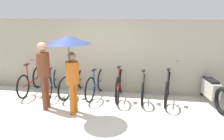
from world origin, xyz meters
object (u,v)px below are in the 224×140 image
at_px(parked_bicycle_2, 75,82).
at_px(parked_bicycle_4, 119,84).
at_px(motorcycle, 211,90).
at_px(parked_bicycle_3, 96,84).
at_px(parked_bicycle_0, 31,81).
at_px(pedestrian_center, 70,53).
at_px(parked_bicycle_5, 143,87).
at_px(pedestrian_leading, 44,71).
at_px(parked_bicycle_6, 168,88).
at_px(parked_bicycle_1, 53,82).

height_order(parked_bicycle_2, parked_bicycle_4, parked_bicycle_2).
height_order(parked_bicycle_4, motorcycle, parked_bicycle_4).
relative_size(parked_bicycle_3, motorcycle, 0.88).
distance_m(parked_bicycle_2, motorcycle, 3.95).
height_order(parked_bicycle_0, motorcycle, parked_bicycle_0).
xyz_separation_m(parked_bicycle_3, pedestrian_center, (-0.30, -1.35, 1.17)).
bearing_deg(parked_bicycle_5, parked_bicycle_2, 89.28).
relative_size(parked_bicycle_5, pedestrian_center, 0.85).
bearing_deg(pedestrian_leading, motorcycle, -171.55).
distance_m(parked_bicycle_3, motorcycle, 3.25).
distance_m(parked_bicycle_6, pedestrian_leading, 3.44).
bearing_deg(pedestrian_center, pedestrian_leading, -14.28).
bearing_deg(pedestrian_center, parked_bicycle_6, -148.57).
height_order(parked_bicycle_5, pedestrian_center, pedestrian_center).
bearing_deg(parked_bicycle_6, parked_bicycle_5, 94.75).
bearing_deg(parked_bicycle_0, pedestrian_center, -128.00).
relative_size(parked_bicycle_0, parked_bicycle_4, 0.95).
height_order(pedestrian_leading, motorcycle, pedestrian_leading).
distance_m(pedestrian_leading, pedestrian_center, 0.99).
bearing_deg(parked_bicycle_5, pedestrian_center, 129.17).
distance_m(parked_bicycle_3, parked_bicycle_4, 0.70).
xyz_separation_m(parked_bicycle_2, pedestrian_center, (0.40, -1.40, 1.18)).
relative_size(parked_bicycle_6, motorcycle, 0.91).
relative_size(parked_bicycle_2, parked_bicycle_5, 1.06).
bearing_deg(parked_bicycle_6, parked_bicycle_4, 97.13).
relative_size(parked_bicycle_4, pedestrian_center, 0.90).
bearing_deg(parked_bicycle_1, parked_bicycle_2, -97.08).
distance_m(parked_bicycle_6, pedestrian_center, 2.97).
distance_m(parked_bicycle_3, pedestrian_center, 1.81).
relative_size(parked_bicycle_0, motorcycle, 0.87).
bearing_deg(parked_bicycle_4, parked_bicycle_6, -93.17).
xyz_separation_m(parked_bicycle_6, motorcycle, (1.15, -0.01, 0.00)).
height_order(parked_bicycle_3, pedestrian_leading, pedestrian_leading).
height_order(parked_bicycle_0, parked_bicycle_2, parked_bicycle_2).
distance_m(parked_bicycle_1, parked_bicycle_5, 2.80).
bearing_deg(parked_bicycle_2, pedestrian_leading, 172.08).
bearing_deg(motorcycle, parked_bicycle_5, 77.38).
bearing_deg(parked_bicycle_4, parked_bicycle_1, 88.26).
bearing_deg(parked_bicycle_5, parked_bicycle_4, 91.13).
bearing_deg(parked_bicycle_1, pedestrian_leading, -175.22).
relative_size(parked_bicycle_1, pedestrian_center, 0.82).
distance_m(parked_bicycle_0, motorcycle, 5.36).
height_order(parked_bicycle_6, motorcycle, parked_bicycle_6).
xyz_separation_m(parked_bicycle_0, parked_bicycle_6, (4.20, -0.00, 0.01)).
relative_size(parked_bicycle_6, pedestrian_leading, 1.00).
distance_m(parked_bicycle_5, parked_bicycle_6, 0.70).
relative_size(pedestrian_leading, motorcycle, 0.91).
bearing_deg(pedestrian_leading, parked_bicycle_1, -79.89).
distance_m(parked_bicycle_0, parked_bicycle_5, 3.50).
xyz_separation_m(parked_bicycle_3, motorcycle, (3.25, -0.06, 0.00)).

